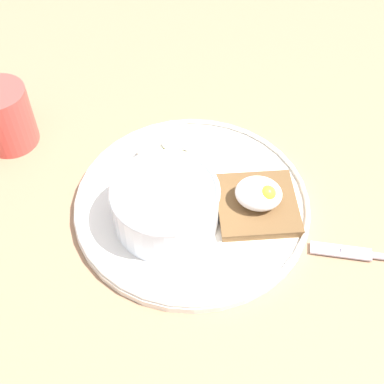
{
  "coord_description": "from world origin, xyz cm",
  "views": [
    {
      "loc": [
        -7.21,
        39.78,
        54.7
      ],
      "look_at": [
        0.0,
        0.0,
        5.0
      ],
      "focal_mm": 50.0,
      "sensor_mm": 36.0,
      "label": 1
    }
  ],
  "objects_px": {
    "coffee_mug": "(4,115)",
    "knife": "(375,256)",
    "poached_egg": "(259,193)",
    "banana_slice_left": "(179,163)",
    "oatmeal_bowl": "(166,205)",
    "toast_slice": "(257,204)",
    "banana_slice_front": "(151,156)",
    "banana_slice_back": "(173,146)",
    "banana_slice_right": "(196,152)"
  },
  "relations": [
    {
      "from": "banana_slice_left",
      "to": "banana_slice_right",
      "type": "distance_m",
      "value": 0.03
    },
    {
      "from": "banana_slice_left",
      "to": "knife",
      "type": "distance_m",
      "value": 0.26
    },
    {
      "from": "banana_slice_back",
      "to": "knife",
      "type": "relative_size",
      "value": 0.27
    },
    {
      "from": "banana_slice_left",
      "to": "banana_slice_right",
      "type": "height_order",
      "value": "banana_slice_right"
    },
    {
      "from": "poached_egg",
      "to": "banana_slice_back",
      "type": "bearing_deg",
      "value": -33.43
    },
    {
      "from": "banana_slice_left",
      "to": "knife",
      "type": "height_order",
      "value": "banana_slice_left"
    },
    {
      "from": "toast_slice",
      "to": "banana_slice_back",
      "type": "xyz_separation_m",
      "value": [
        0.12,
        -0.08,
        -0.0
      ]
    },
    {
      "from": "banana_slice_left",
      "to": "banana_slice_front",
      "type": "bearing_deg",
      "value": -6.05
    },
    {
      "from": "banana_slice_front",
      "to": "banana_slice_left",
      "type": "relative_size",
      "value": 1.33
    },
    {
      "from": "banana_slice_left",
      "to": "toast_slice",
      "type": "bearing_deg",
      "value": 154.76
    },
    {
      "from": "toast_slice",
      "to": "knife",
      "type": "bearing_deg",
      "value": 164.32
    },
    {
      "from": "poached_egg",
      "to": "banana_slice_front",
      "type": "height_order",
      "value": "poached_egg"
    },
    {
      "from": "toast_slice",
      "to": "poached_egg",
      "type": "height_order",
      "value": "poached_egg"
    },
    {
      "from": "toast_slice",
      "to": "banana_slice_left",
      "type": "xyz_separation_m",
      "value": [
        0.11,
        -0.05,
        -0.0
      ]
    },
    {
      "from": "oatmeal_bowl",
      "to": "toast_slice",
      "type": "xyz_separation_m",
      "value": [
        -0.1,
        -0.04,
        -0.02
      ]
    },
    {
      "from": "toast_slice",
      "to": "banana_slice_front",
      "type": "distance_m",
      "value": 0.15
    },
    {
      "from": "banana_slice_back",
      "to": "oatmeal_bowl",
      "type": "bearing_deg",
      "value": 97.46
    },
    {
      "from": "toast_slice",
      "to": "banana_slice_front",
      "type": "height_order",
      "value": "banana_slice_front"
    },
    {
      "from": "banana_slice_right",
      "to": "banana_slice_left",
      "type": "bearing_deg",
      "value": 49.72
    },
    {
      "from": "banana_slice_right",
      "to": "knife",
      "type": "relative_size",
      "value": 0.26
    },
    {
      "from": "oatmeal_bowl",
      "to": "banana_slice_left",
      "type": "relative_size",
      "value": 3.33
    },
    {
      "from": "coffee_mug",
      "to": "knife",
      "type": "relative_size",
      "value": 0.66
    },
    {
      "from": "banana_slice_left",
      "to": "banana_slice_right",
      "type": "relative_size",
      "value": 0.98
    },
    {
      "from": "coffee_mug",
      "to": "banana_slice_front",
      "type": "bearing_deg",
      "value": 176.04
    },
    {
      "from": "oatmeal_bowl",
      "to": "banana_slice_back",
      "type": "distance_m",
      "value": 0.12
    },
    {
      "from": "poached_egg",
      "to": "coffee_mug",
      "type": "height_order",
      "value": "coffee_mug"
    },
    {
      "from": "banana_slice_left",
      "to": "banana_slice_right",
      "type": "xyz_separation_m",
      "value": [
        -0.02,
        -0.02,
        0.0
      ]
    },
    {
      "from": "knife",
      "to": "coffee_mug",
      "type": "bearing_deg",
      "value": -12.51
    },
    {
      "from": "banana_slice_left",
      "to": "banana_slice_back",
      "type": "distance_m",
      "value": 0.03
    },
    {
      "from": "banana_slice_back",
      "to": "knife",
      "type": "height_order",
      "value": "banana_slice_back"
    },
    {
      "from": "banana_slice_left",
      "to": "banana_slice_back",
      "type": "xyz_separation_m",
      "value": [
        0.01,
        -0.03,
        0.0
      ]
    },
    {
      "from": "oatmeal_bowl",
      "to": "poached_egg",
      "type": "height_order",
      "value": "oatmeal_bowl"
    },
    {
      "from": "toast_slice",
      "to": "coffee_mug",
      "type": "xyz_separation_m",
      "value": [
        0.34,
        -0.07,
        0.03
      ]
    },
    {
      "from": "poached_egg",
      "to": "banana_slice_left",
      "type": "height_order",
      "value": "poached_egg"
    },
    {
      "from": "banana_slice_front",
      "to": "banana_slice_right",
      "type": "height_order",
      "value": "banana_slice_front"
    },
    {
      "from": "oatmeal_bowl",
      "to": "banana_slice_left",
      "type": "bearing_deg",
      "value": -88.34
    },
    {
      "from": "banana_slice_back",
      "to": "knife",
      "type": "xyz_separation_m",
      "value": [
        -0.26,
        0.12,
        -0.01
      ]
    },
    {
      "from": "oatmeal_bowl",
      "to": "toast_slice",
      "type": "bearing_deg",
      "value": -160.25
    },
    {
      "from": "banana_slice_front",
      "to": "toast_slice",
      "type": "bearing_deg",
      "value": 159.34
    },
    {
      "from": "oatmeal_bowl",
      "to": "banana_slice_right",
      "type": "distance_m",
      "value": 0.11
    },
    {
      "from": "toast_slice",
      "to": "poached_egg",
      "type": "bearing_deg",
      "value": 162.36
    },
    {
      "from": "banana_slice_front",
      "to": "banana_slice_left",
      "type": "xyz_separation_m",
      "value": [
        -0.04,
        0.0,
        -0.0
      ]
    },
    {
      "from": "banana_slice_right",
      "to": "knife",
      "type": "height_order",
      "value": "banana_slice_right"
    },
    {
      "from": "coffee_mug",
      "to": "knife",
      "type": "xyz_separation_m",
      "value": [
        -0.49,
        0.11,
        -0.04
      ]
    },
    {
      "from": "banana_slice_back",
      "to": "coffee_mug",
      "type": "bearing_deg",
      "value": 2.79
    },
    {
      "from": "banana_slice_right",
      "to": "banana_slice_front",
      "type": "bearing_deg",
      "value": 18.28
    },
    {
      "from": "toast_slice",
      "to": "banana_slice_left",
      "type": "height_order",
      "value": "same"
    },
    {
      "from": "coffee_mug",
      "to": "knife",
      "type": "bearing_deg",
      "value": 167.49
    },
    {
      "from": "banana_slice_front",
      "to": "banana_slice_right",
      "type": "relative_size",
      "value": 1.31
    },
    {
      "from": "banana_slice_back",
      "to": "banana_slice_right",
      "type": "distance_m",
      "value": 0.03
    }
  ]
}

